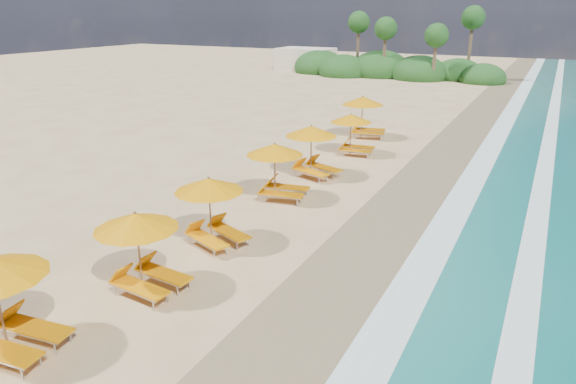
{
  "coord_description": "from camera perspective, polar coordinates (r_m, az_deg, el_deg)",
  "views": [
    {
      "loc": [
        8.38,
        -16.34,
        7.7
      ],
      "look_at": [
        0.0,
        0.0,
        1.2
      ],
      "focal_mm": 32.36,
      "sensor_mm": 36.0,
      "label": 1
    }
  ],
  "objects": [
    {
      "name": "surf_foam",
      "position": [
        18.13,
        19.34,
        -6.73
      ],
      "size": [
        4.0,
        160.0,
        0.01
      ],
      "color": "white",
      "rests_on": "ground"
    },
    {
      "name": "station_3",
      "position": [
        17.77,
        -8.25,
        -1.67
      ],
      "size": [
        3.09,
        3.04,
        2.4
      ],
      "rotation": [
        0.0,
        0.0,
        -0.36
      ],
      "color": "olive",
      "rests_on": "ground"
    },
    {
      "name": "ground",
      "position": [
        19.91,
        0.0,
        -3.26
      ],
      "size": [
        160.0,
        160.0,
        0.0
      ],
      "primitive_type": "plane",
      "color": "#D7B57E",
      "rests_on": "ground"
    },
    {
      "name": "beach_building",
      "position": [
        71.43,
        1.94,
        14.41
      ],
      "size": [
        7.0,
        5.0,
        2.8
      ],
      "primitive_type": "cube",
      "color": "beige",
      "rests_on": "ground"
    },
    {
      "name": "station_2",
      "position": [
        15.24,
        -15.64,
        -5.89
      ],
      "size": [
        2.74,
        2.57,
        2.42
      ],
      "rotation": [
        0.0,
        0.0,
        -0.09
      ],
      "color": "olive",
      "rests_on": "ground"
    },
    {
      "name": "station_1",
      "position": [
        13.8,
        -28.77,
        -10.3
      ],
      "size": [
        2.9,
        2.73,
        2.5
      ],
      "rotation": [
        0.0,
        0.0,
        0.12
      ],
      "color": "olive",
      "rests_on": "ground"
    },
    {
      "name": "treeline",
      "position": [
        64.86,
        10.9,
        13.21
      ],
      "size": [
        25.8,
        8.8,
        9.74
      ],
      "color": "#163D14",
      "rests_on": "ground"
    },
    {
      "name": "station_6",
      "position": [
        29.06,
        7.24,
        6.61
      ],
      "size": [
        2.7,
        2.56,
        2.32
      ],
      "rotation": [
        0.0,
        0.0,
        0.13
      ],
      "color": "olive",
      "rests_on": "ground"
    },
    {
      "name": "station_5",
      "position": [
        24.93,
        2.87,
        4.86
      ],
      "size": [
        3.21,
        3.14,
        2.52
      ],
      "rotation": [
        0.0,
        0.0,
        -0.32
      ],
      "color": "olive",
      "rests_on": "ground"
    },
    {
      "name": "wet_sand",
      "position": [
        18.58,
        11.09,
        -5.36
      ],
      "size": [
        4.0,
        160.0,
        0.01
      ],
      "primitive_type": "cube",
      "color": "olive",
      "rests_on": "ground"
    },
    {
      "name": "station_4",
      "position": [
        21.88,
        -0.99,
        2.7
      ],
      "size": [
        2.94,
        2.8,
        2.46
      ],
      "rotation": [
        0.0,
        0.0,
        0.17
      ],
      "color": "olive",
      "rests_on": "ground"
    },
    {
      "name": "station_7",
      "position": [
        33.18,
        8.49,
        8.46
      ],
      "size": [
        3.25,
        3.13,
        2.64
      ],
      "rotation": [
        0.0,
        0.0,
        0.24
      ],
      "color": "olive",
      "rests_on": "ground"
    }
  ]
}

